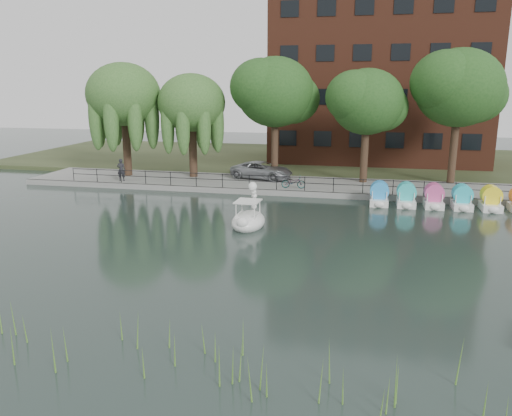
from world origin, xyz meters
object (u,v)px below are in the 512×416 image
(pedestrian, at_px, (121,168))
(bicycle, at_px, (293,181))
(swan_boat, at_px, (249,218))
(minivan, at_px, (262,169))

(pedestrian, bearing_deg, bicycle, 167.99)
(pedestrian, bearing_deg, swan_boat, 131.23)
(minivan, distance_m, swan_boat, 12.51)
(minivan, height_order, swan_boat, swan_boat)
(pedestrian, relative_size, swan_boat, 0.67)
(bicycle, xyz_separation_m, swan_boat, (-1.19, -9.17, -0.38))
(minivan, distance_m, bicycle, 4.38)
(bicycle, xyz_separation_m, pedestrian, (-13.44, 0.04, 0.49))
(pedestrian, distance_m, swan_boat, 15.35)
(minivan, xyz_separation_m, bicycle, (2.97, -3.20, -0.28))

